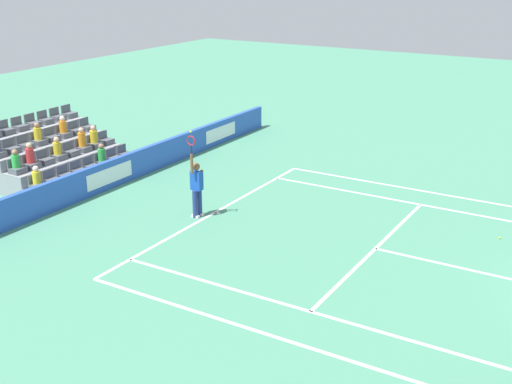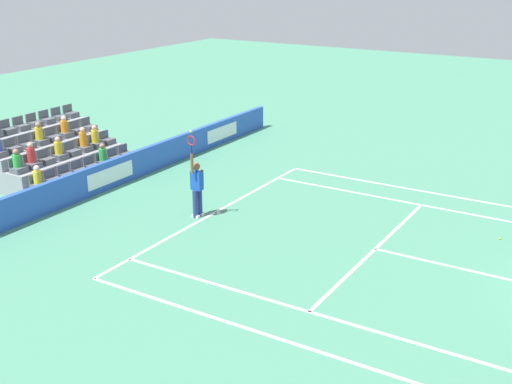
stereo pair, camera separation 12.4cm
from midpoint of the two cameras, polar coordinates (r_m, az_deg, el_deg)
The scene contains 12 objects.
line_baseline at distance 21.42m, azimuth -3.72°, elevation -1.76°, with size 10.97×0.10×0.01m, color white.
line_service at distance 19.07m, azimuth 10.07°, elevation -4.82°, with size 8.23×0.10×0.01m, color white.
line_centre_service at distance 18.33m, azimuth 19.47°, elevation -6.75°, with size 0.10×6.40×0.01m, color white.
line_singles_sideline_left at distance 15.51m, azimuth 6.02°, elevation -10.64°, with size 0.10×11.89×0.01m, color white.
line_singles_sideline_right at distance 22.59m, azimuth 14.95°, elevation -1.26°, with size 0.10×11.89×0.01m, color white.
line_doubles_sideline_left at distance 14.46m, azimuth 3.64°, elevation -13.03°, with size 0.10×11.89×0.01m, color white.
line_doubles_sideline_right at distance 23.84m, azimuth 15.90°, elevation -0.25°, with size 0.10×11.89×0.01m, color white.
line_centre_mark at distance 21.37m, azimuth -3.50°, elevation -1.81°, with size 0.10×0.20×0.01m, color white.
sponsor_barrier at distance 24.03m, azimuth -12.81°, elevation 1.44°, with size 21.19×0.22×1.01m.
tennis_player at distance 20.81m, azimuth -5.30°, elevation 0.44°, with size 0.53×0.36×2.85m.
stadium_stand at distance 26.01m, azimuth -17.59°, elevation 2.82°, with size 4.96×3.80×2.62m.
loose_tennis_ball at distance 20.65m, azimuth 20.09°, elevation -3.72°, with size 0.07×0.07×0.07m, color #D1E533.
Camera 1 is at (16.40, -0.52, 7.78)m, focal length 46.42 mm.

